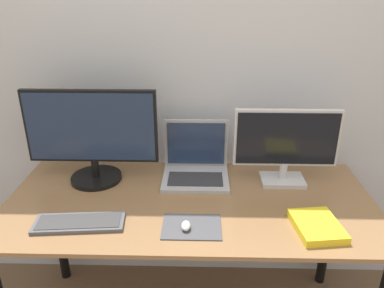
{
  "coord_description": "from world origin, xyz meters",
  "views": [
    {
      "loc": [
        0.04,
        -1.04,
        1.62
      ],
      "look_at": [
        0.01,
        0.46,
        0.96
      ],
      "focal_mm": 35.0,
      "sensor_mm": 36.0,
      "label": 1
    }
  ],
  "objects_px": {
    "monitor_right": "(286,144)",
    "book": "(317,226)",
    "monitor_left": "(92,135)",
    "mouse": "(186,226)",
    "laptop": "(196,164)",
    "keyboard": "(79,223)"
  },
  "relations": [
    {
      "from": "monitor_right",
      "to": "book",
      "type": "relative_size",
      "value": 2.08
    },
    {
      "from": "monitor_left",
      "to": "monitor_right",
      "type": "bearing_deg",
      "value": 0.01
    },
    {
      "from": "monitor_left",
      "to": "mouse",
      "type": "bearing_deg",
      "value": -41.23
    },
    {
      "from": "laptop",
      "to": "monitor_right",
      "type": "bearing_deg",
      "value": -6.93
    },
    {
      "from": "monitor_right",
      "to": "mouse",
      "type": "height_order",
      "value": "monitor_right"
    },
    {
      "from": "monitor_left",
      "to": "book",
      "type": "bearing_deg",
      "value": -21.68
    },
    {
      "from": "monitor_left",
      "to": "mouse",
      "type": "height_order",
      "value": "monitor_left"
    },
    {
      "from": "book",
      "to": "laptop",
      "type": "bearing_deg",
      "value": 137.81
    },
    {
      "from": "monitor_right",
      "to": "keyboard",
      "type": "relative_size",
      "value": 1.34
    },
    {
      "from": "keyboard",
      "to": "book",
      "type": "relative_size",
      "value": 1.56
    },
    {
      "from": "laptop",
      "to": "book",
      "type": "xyz_separation_m",
      "value": [
        0.48,
        -0.43,
        -0.05
      ]
    },
    {
      "from": "monitor_right",
      "to": "keyboard",
      "type": "xyz_separation_m",
      "value": [
        -0.87,
        -0.37,
        -0.19
      ]
    },
    {
      "from": "mouse",
      "to": "monitor_right",
      "type": "bearing_deg",
      "value": 41.49
    },
    {
      "from": "monitor_left",
      "to": "book",
      "type": "relative_size",
      "value": 2.64
    },
    {
      "from": "laptop",
      "to": "book",
      "type": "height_order",
      "value": "laptop"
    },
    {
      "from": "monitor_right",
      "to": "book",
      "type": "distance_m",
      "value": 0.42
    },
    {
      "from": "laptop",
      "to": "book",
      "type": "bearing_deg",
      "value": -42.19
    },
    {
      "from": "laptop",
      "to": "mouse",
      "type": "relative_size",
      "value": 5.49
    },
    {
      "from": "laptop",
      "to": "mouse",
      "type": "bearing_deg",
      "value": -93.87
    },
    {
      "from": "monitor_right",
      "to": "laptop",
      "type": "relative_size",
      "value": 1.52
    },
    {
      "from": "monitor_left",
      "to": "book",
      "type": "height_order",
      "value": "monitor_left"
    },
    {
      "from": "laptop",
      "to": "monitor_left",
      "type": "bearing_deg",
      "value": -173.98
    }
  ]
}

